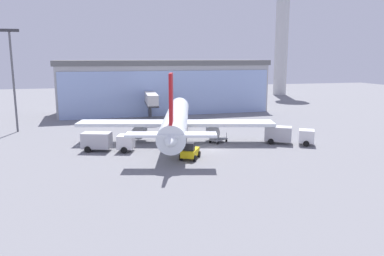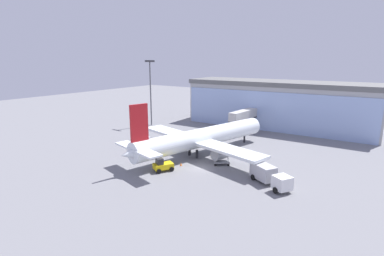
% 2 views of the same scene
% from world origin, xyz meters
% --- Properties ---
extents(ground, '(240.00, 240.00, 0.00)m').
position_xyz_m(ground, '(0.00, 0.00, 0.00)').
color(ground, slate).
extents(terminal_building, '(50.61, 15.61, 12.48)m').
position_xyz_m(terminal_building, '(0.00, 39.28, 6.24)').
color(terminal_building, '#AAAAAA').
rests_on(terminal_building, ground).
extents(jet_bridge, '(3.03, 11.85, 5.74)m').
position_xyz_m(jet_bridge, '(-4.78, 27.64, 4.36)').
color(jet_bridge, beige).
rests_on(jet_bridge, ground).
extents(control_tower, '(9.69, 9.69, 41.17)m').
position_xyz_m(control_tower, '(47.30, 70.74, 25.47)').
color(control_tower, beige).
rests_on(control_tower, ground).
extents(apron_light_mast, '(3.20, 0.40, 17.94)m').
position_xyz_m(apron_light_mast, '(-29.94, 20.57, 10.70)').
color(apron_light_mast, '#59595E').
rests_on(apron_light_mast, ground).
extents(airplane, '(30.44, 34.57, 11.30)m').
position_xyz_m(airplane, '(-3.88, 6.05, 3.36)').
color(airplane, white).
rests_on(airplane, ground).
extents(catering_truck, '(7.62, 4.39, 2.65)m').
position_xyz_m(catering_truck, '(-14.87, 2.18, 1.47)').
color(catering_truck, silver).
rests_on(catering_truck, ground).
extents(fuel_truck, '(7.41, 5.58, 2.65)m').
position_xyz_m(fuel_truck, '(12.27, -0.08, 1.47)').
color(fuel_truck, silver).
rests_on(fuel_truck, ground).
extents(baggage_cart, '(3.22, 2.90, 1.50)m').
position_xyz_m(baggage_cart, '(2.31, 3.41, 0.50)').
color(baggage_cart, gray).
rests_on(baggage_cart, ground).
extents(pushback_tug, '(3.36, 3.70, 2.30)m').
position_xyz_m(pushback_tug, '(-4.35, -4.84, 0.97)').
color(pushback_tug, yellow).
rests_on(pushback_tug, ground).
extents(safety_cone_nose, '(0.36, 0.36, 0.55)m').
position_xyz_m(safety_cone_nose, '(-3.30, -1.12, 0.28)').
color(safety_cone_nose, orange).
rests_on(safety_cone_nose, ground).
extents(safety_cone_wingtip, '(0.36, 0.36, 0.55)m').
position_xyz_m(safety_cone_wingtip, '(-16.36, 5.34, 0.28)').
color(safety_cone_wingtip, orange).
rests_on(safety_cone_wingtip, ground).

